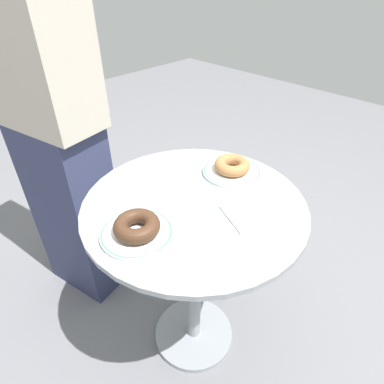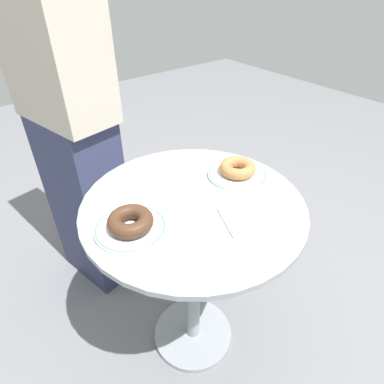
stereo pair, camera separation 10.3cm
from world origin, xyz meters
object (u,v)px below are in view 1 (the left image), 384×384
at_px(donut_chocolate, 137,226).
at_px(paper_napkin, 251,214).
at_px(cafe_table, 194,250).
at_px(donut_cinnamon, 232,165).
at_px(plate_right, 232,171).
at_px(plate_left, 137,233).
at_px(person_figure, 54,132).

height_order(donut_chocolate, paper_napkin, donut_chocolate).
height_order(cafe_table, donut_cinnamon, donut_cinnamon).
bearing_deg(plate_right, donut_chocolate, -177.66).
xyz_separation_m(donut_chocolate, paper_napkin, (0.29, -0.17, -0.03)).
xyz_separation_m(cafe_table, donut_chocolate, (-0.22, 0.01, 0.25)).
relative_size(plate_left, paper_napkin, 1.42).
bearing_deg(donut_chocolate, person_figure, 82.35).
bearing_deg(donut_cinnamon, person_figure, 120.26).
bearing_deg(plate_left, plate_right, 1.86).
distance_m(donut_cinnamon, paper_napkin, 0.24).
height_order(plate_right, donut_chocolate, donut_chocolate).
distance_m(plate_left, donut_cinnamon, 0.43).
bearing_deg(donut_chocolate, donut_cinnamon, 2.34).
distance_m(plate_left, paper_napkin, 0.34).
bearing_deg(plate_right, donut_cinnamon, -90.00).
height_order(donut_chocolate, person_figure, person_figure).
relative_size(cafe_table, donut_chocolate, 5.79).
relative_size(cafe_table, donut_cinnamon, 5.93).
relative_size(donut_chocolate, person_figure, 0.08).
height_order(donut_cinnamon, person_figure, person_figure).
relative_size(donut_cinnamon, person_figure, 0.08).
distance_m(cafe_table, donut_cinnamon, 0.33).
xyz_separation_m(plate_right, person_figure, (-0.35, 0.60, 0.07)).
distance_m(plate_left, donut_chocolate, 0.03).
bearing_deg(cafe_table, plate_right, 6.64).
height_order(donut_cinnamon, paper_napkin, donut_cinnamon).
xyz_separation_m(donut_chocolate, person_figure, (0.08, 0.62, 0.05)).
height_order(plate_left, plate_right, same).
xyz_separation_m(plate_left, paper_napkin, (0.29, -0.17, -0.00)).
bearing_deg(cafe_table, person_figure, 102.01).
height_order(plate_right, donut_cinnamon, donut_cinnamon).
bearing_deg(cafe_table, donut_chocolate, 178.00).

